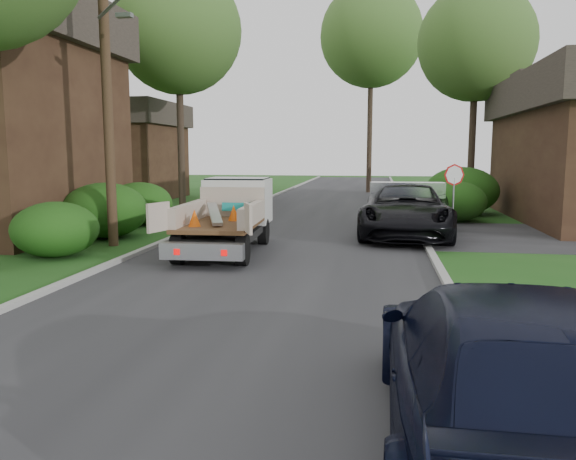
% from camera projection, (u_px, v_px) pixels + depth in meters
% --- Properties ---
extents(ground, '(120.00, 120.00, 0.00)m').
position_uv_depth(ground, '(251.00, 291.00, 11.69)').
color(ground, '#1D4D16').
rests_on(ground, ground).
extents(road, '(8.00, 90.00, 0.02)m').
position_uv_depth(road, '(308.00, 228.00, 21.48)').
color(road, '#28282B').
rests_on(road, ground).
extents(curb_left, '(0.20, 90.00, 0.12)m').
position_uv_depth(curb_left, '(205.00, 224.00, 22.10)').
color(curb_left, '#9E9E99').
rests_on(curb_left, ground).
extents(curb_right, '(0.20, 90.00, 0.12)m').
position_uv_depth(curb_right, '(418.00, 229.00, 20.84)').
color(curb_right, '#9E9E99').
rests_on(curb_right, ground).
extents(stop_sign, '(0.71, 0.32, 2.48)m').
position_uv_depth(stop_sign, '(454.00, 184.00, 19.46)').
color(stop_sign, slate).
rests_on(stop_sign, ground).
extents(utility_pole, '(2.42, 1.25, 10.00)m').
position_uv_depth(utility_pole, '(107.00, 74.00, 16.70)').
color(utility_pole, '#382619').
rests_on(utility_pole, ground).
extents(house_left_far, '(7.56, 7.56, 6.00)m').
position_uv_depth(house_left_far, '(116.00, 150.00, 34.87)').
color(house_left_far, '#351F15').
rests_on(house_left_far, ground).
extents(hedge_left_a, '(2.34, 2.34, 1.53)m').
position_uv_depth(hedge_left_a, '(55.00, 229.00, 15.47)').
color(hedge_left_a, '#1A4710').
rests_on(hedge_left_a, ground).
extents(hedge_left_b, '(2.86, 2.86, 1.87)m').
position_uv_depth(hedge_left_b, '(105.00, 210.00, 18.92)').
color(hedge_left_b, '#1A4710').
rests_on(hedge_left_b, ground).
extents(hedge_left_c, '(2.60, 2.60, 1.70)m').
position_uv_depth(hedge_left_c, '(140.00, 203.00, 22.40)').
color(hedge_left_c, '#1A4710').
rests_on(hedge_left_c, ground).
extents(hedge_right_a, '(2.60, 2.60, 1.70)m').
position_uv_depth(hedge_right_a, '(455.00, 201.00, 23.41)').
color(hedge_right_a, '#1A4710').
rests_on(hedge_right_a, ground).
extents(hedge_right_b, '(3.38, 3.38, 2.21)m').
position_uv_depth(hedge_right_b, '(462.00, 191.00, 26.20)').
color(hedge_right_b, '#1A4710').
rests_on(hedge_right_b, ground).
extents(tree_left_far, '(6.40, 6.40, 12.20)m').
position_uv_depth(tree_left_far, '(178.00, 30.00, 28.25)').
color(tree_left_far, '#2D2119').
rests_on(tree_left_far, ground).
extents(tree_right_far, '(6.00, 6.00, 11.50)m').
position_uv_depth(tree_right_far, '(476.00, 43.00, 28.95)').
color(tree_right_far, '#2D2119').
rests_on(tree_right_far, ground).
extents(tree_left_back, '(6.00, 6.00, 12.00)m').
position_uv_depth(tree_left_back, '(10.00, 16.00, 25.33)').
color(tree_left_back, '#2D2119').
rests_on(tree_left_back, ground).
extents(tree_center_far, '(7.20, 7.20, 14.60)m').
position_uv_depth(tree_center_far, '(372.00, 36.00, 39.24)').
color(tree_center_far, '#2D2119').
rests_on(tree_center_far, ground).
extents(flatbed_truck, '(2.57, 5.57, 2.08)m').
position_uv_depth(flatbed_truck, '(232.00, 211.00, 16.86)').
color(flatbed_truck, black).
rests_on(flatbed_truck, ground).
extents(black_pickup, '(3.38, 6.66, 1.80)m').
position_uv_depth(black_pickup, '(407.00, 210.00, 19.26)').
color(black_pickup, black).
rests_on(black_pickup, ground).
extents(navy_suv, '(2.44, 5.89, 1.70)m').
position_uv_depth(navy_suv, '(513.00, 375.00, 5.12)').
color(navy_suv, black).
rests_on(navy_suv, ground).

